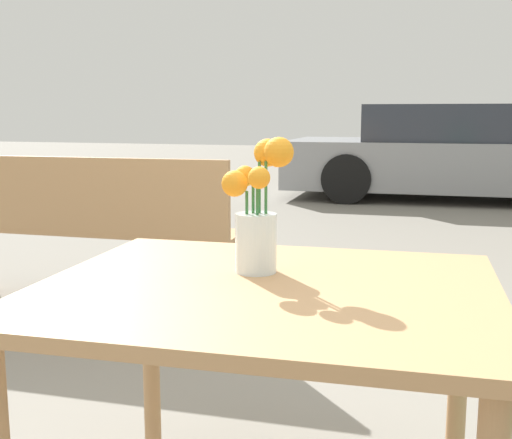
{
  "coord_description": "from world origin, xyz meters",
  "views": [
    {
      "loc": [
        0.39,
        -1.3,
        1.07
      ],
      "look_at": [
        -0.06,
        0.1,
        0.83
      ],
      "focal_mm": 45.0,
      "sensor_mm": 36.0,
      "label": 1
    }
  ],
  "objects_px": {
    "table_front": "(267,323)",
    "flower_vase": "(258,217)",
    "bench_near": "(85,227)",
    "parked_car": "(462,154)"
  },
  "relations": [
    {
      "from": "table_front",
      "to": "flower_vase",
      "type": "height_order",
      "value": "flower_vase"
    },
    {
      "from": "bench_near",
      "to": "parked_car",
      "type": "distance_m",
      "value": 5.96
    },
    {
      "from": "parked_car",
      "to": "flower_vase",
      "type": "bearing_deg",
      "value": -93.55
    },
    {
      "from": "table_front",
      "to": "flower_vase",
      "type": "bearing_deg",
      "value": 118.05
    },
    {
      "from": "table_front",
      "to": "flower_vase",
      "type": "xyz_separation_m",
      "value": [
        -0.05,
        0.1,
        0.22
      ]
    },
    {
      "from": "table_front",
      "to": "parked_car",
      "type": "height_order",
      "value": "parked_car"
    },
    {
      "from": "flower_vase",
      "to": "table_front",
      "type": "bearing_deg",
      "value": -61.95
    },
    {
      "from": "bench_near",
      "to": "flower_vase",
      "type": "bearing_deg",
      "value": -46.63
    },
    {
      "from": "bench_near",
      "to": "parked_car",
      "type": "relative_size",
      "value": 0.38
    },
    {
      "from": "table_front",
      "to": "bench_near",
      "type": "bearing_deg",
      "value": 132.62
    }
  ]
}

